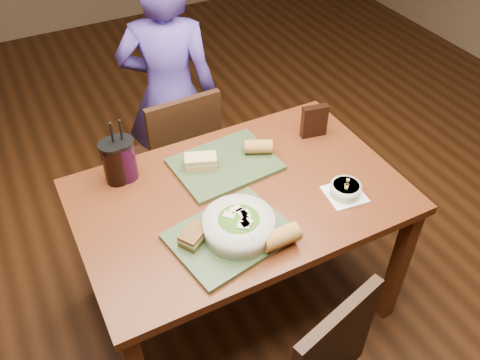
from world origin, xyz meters
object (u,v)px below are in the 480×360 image
at_px(soup_bowl, 345,189).
at_px(baguette_near, 280,237).
at_px(dining_table, 240,209).
at_px(tray_near, 231,235).
at_px(sandwich_near, 194,236).
at_px(diner, 170,95).
at_px(sandwich_far, 201,161).
at_px(chair_far, 181,154).
at_px(cup_berry, 124,159).
at_px(chip_bag, 314,121).
at_px(tray_far, 225,164).
at_px(cup_cola, 115,162).
at_px(salad_bowl, 239,225).
at_px(baguette_far, 258,147).

relative_size(soup_bowl, baguette_near, 1.19).
relative_size(dining_table, tray_near, 3.10).
height_order(dining_table, sandwich_near, sandwich_near).
bearing_deg(diner, sandwich_far, 104.33).
distance_m(chair_far, diner, 0.32).
xyz_separation_m(sandwich_near, cup_berry, (-0.10, 0.47, 0.05)).
xyz_separation_m(soup_bowl, cup_berry, (-0.74, 0.51, 0.07)).
bearing_deg(soup_bowl, chip_bag, 74.71).
distance_m(tray_far, soup_bowl, 0.52).
relative_size(sandwich_near, cup_berry, 0.43).
relative_size(tray_near, cup_cola, 1.45).
xyz_separation_m(baguette_near, chip_bag, (0.48, 0.51, 0.02)).
bearing_deg(salad_bowl, chair_far, 83.05).
relative_size(baguette_far, cup_cola, 0.42).
height_order(baguette_near, chip_bag, chip_bag).
bearing_deg(cup_berry, dining_table, -39.36).
bearing_deg(tray_near, diner, 80.43).
relative_size(salad_bowl, sandwich_near, 2.10).
bearing_deg(chair_far, cup_cola, -138.80).
distance_m(dining_table, soup_bowl, 0.44).
distance_m(soup_bowl, chip_bag, 0.41).
distance_m(tray_near, sandwich_far, 0.40).
height_order(dining_table, chair_far, chair_far).
height_order(dining_table, salad_bowl, salad_bowl).
height_order(tray_near, sandwich_far, sandwich_far).
relative_size(soup_bowl, sandwich_far, 1.10).
relative_size(sandwich_near, baguette_far, 1.03).
relative_size(tray_far, soup_bowl, 2.56).
height_order(sandwich_far, cup_cola, cup_cola).
bearing_deg(salad_bowl, dining_table, 61.60).
bearing_deg(tray_near, chip_bag, 32.22).
relative_size(sandwich_near, cup_cola, 0.43).
bearing_deg(tray_near, cup_cola, 118.43).
xyz_separation_m(dining_table, sandwich_near, (-0.27, -0.16, 0.13)).
relative_size(dining_table, cup_cola, 4.49).
xyz_separation_m(chair_far, baguette_near, (0.00, -0.97, 0.32)).
xyz_separation_m(dining_table, tray_near, (-0.14, -0.19, 0.10)).
distance_m(tray_far, chip_bag, 0.46).
xyz_separation_m(sandwich_far, baguette_near, (0.08, -0.52, 0.01)).
distance_m(tray_far, salad_bowl, 0.41).
xyz_separation_m(chair_far, soup_bowl, (0.37, -0.86, 0.30)).
relative_size(cup_berry, chip_bag, 1.88).
distance_m(sandwich_far, cup_berry, 0.31).
distance_m(diner, chip_bag, 0.83).
distance_m(salad_bowl, sandwich_far, 0.41).
height_order(dining_table, diner, diner).
bearing_deg(soup_bowl, cup_berry, 145.65).
bearing_deg(dining_table, cup_berry, 140.64).
height_order(soup_bowl, baguette_far, baguette_far).
relative_size(diner, sandwich_near, 11.32).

